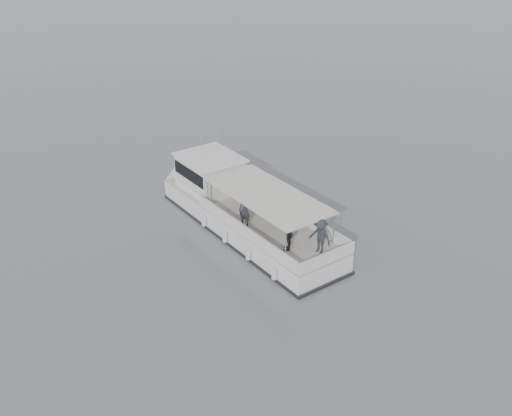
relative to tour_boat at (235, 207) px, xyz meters
The scene contains 2 objects.
ground 1.09m from the tour_boat, 16.61° to the right, with size 1400.00×1400.00×0.00m, color slate.
tour_boat is the anchor object (origin of this frame).
Camera 1 is at (15.59, -23.64, 15.74)m, focal length 40.00 mm.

